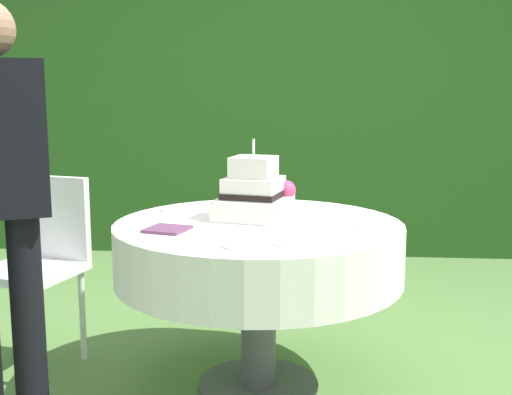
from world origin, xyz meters
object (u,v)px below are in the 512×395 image
object	(u,v)px
serving_plate_right	(369,224)
cake_table	(258,252)
napkin_stack	(167,229)
serving_plate_near	(290,243)
serving_plate_far	(242,245)
wedding_cake	(255,194)
serving_plate_left	(175,209)
garden_chair	(41,252)

from	to	relation	value
serving_plate_right	cake_table	bearing A→B (deg)	178.23
cake_table	napkin_stack	bearing A→B (deg)	-151.31
serving_plate_near	serving_plate_far	world-z (taller)	same
cake_table	serving_plate_right	size ratio (longest dim) A/B	10.35
wedding_cake	serving_plate_far	distance (m)	0.54
cake_table	wedding_cake	world-z (taller)	wedding_cake
serving_plate_left	serving_plate_right	world-z (taller)	same
wedding_cake	napkin_stack	size ratio (longest dim) A/B	2.32
garden_chair	serving_plate_near	bearing A→B (deg)	-25.88
wedding_cake	serving_plate_near	bearing A→B (deg)	-70.64
serving_plate_near	serving_plate_right	distance (m)	0.49
serving_plate_near	serving_plate_left	bearing A→B (deg)	131.46
serving_plate_far	serving_plate_right	xyz separation A→B (m)	(0.49, 0.42, 0.00)
serving_plate_far	napkin_stack	world-z (taller)	same
serving_plate_near	wedding_cake	bearing A→B (deg)	109.36
wedding_cake	serving_plate_left	xyz separation A→B (m)	(-0.39, 0.15, -0.10)
cake_table	serving_plate_left	xyz separation A→B (m)	(-0.41, 0.24, 0.14)
cake_table	serving_plate_near	world-z (taller)	serving_plate_near
napkin_stack	garden_chair	xyz separation A→B (m)	(-0.70, 0.38, -0.21)
napkin_stack	wedding_cake	bearing A→B (deg)	41.01
cake_table	garden_chair	xyz separation A→B (m)	(-1.05, 0.19, -0.07)
serving_plate_near	serving_plate_right	xyz separation A→B (m)	(0.31, 0.37, 0.00)
serving_plate_near	serving_plate_left	distance (m)	0.84
serving_plate_near	garden_chair	world-z (taller)	garden_chair
serving_plate_left	garden_chair	distance (m)	0.67
serving_plate_near	napkin_stack	size ratio (longest dim) A/B	0.79
cake_table	serving_plate_far	xyz separation A→B (m)	(-0.02, -0.43, 0.14)
cake_table	serving_plate_far	world-z (taller)	serving_plate_far
serving_plate_near	serving_plate_far	distance (m)	0.18
wedding_cake	serving_plate_near	xyz separation A→B (m)	(0.17, -0.48, -0.10)
serving_plate_left	serving_plate_right	size ratio (longest dim) A/B	1.12
serving_plate_far	napkin_stack	size ratio (longest dim) A/B	0.90
serving_plate_far	napkin_stack	distance (m)	0.41
serving_plate_right	garden_chair	world-z (taller)	garden_chair
serving_plate_far	napkin_stack	bearing A→B (deg)	143.51
serving_plate_left	serving_plate_right	bearing A→B (deg)	-16.38
serving_plate_left	napkin_stack	bearing A→B (deg)	-82.20
cake_table	napkin_stack	distance (m)	0.42
wedding_cake	napkin_stack	world-z (taller)	wedding_cake
serving_plate_far	serving_plate_left	distance (m)	0.78
serving_plate_far	garden_chair	world-z (taller)	garden_chair
serving_plate_near	napkin_stack	distance (m)	0.53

